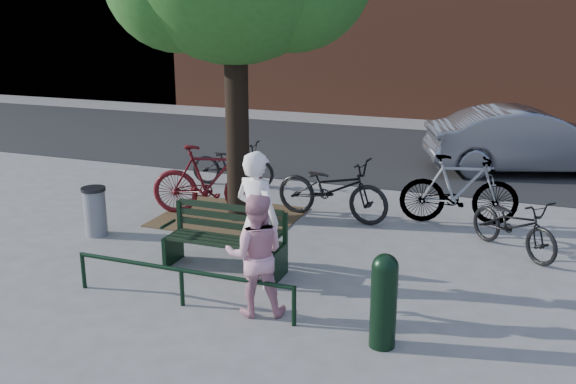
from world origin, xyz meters
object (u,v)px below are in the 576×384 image
at_px(bollard, 384,298).
at_px(litter_bin, 95,211).
at_px(bicycle_c, 332,188).
at_px(person_right, 256,255).
at_px(park_bench, 226,237).
at_px(person_left, 257,219).
at_px(parked_car, 528,141).

height_order(bollard, litter_bin, bollard).
bearing_deg(bollard, bicycle_c, 114.22).
bearing_deg(person_right, bollard, 150.08).
distance_m(park_bench, person_right, 1.50).
relative_size(person_right, bicycle_c, 0.72).
distance_m(park_bench, person_left, 0.85).
distance_m(park_bench, bicycle_c, 2.82).
height_order(park_bench, person_left, person_left).
xyz_separation_m(bollard, bicycle_c, (-1.84, 4.10, -0.03)).
xyz_separation_m(park_bench, parked_car, (3.89, 7.50, 0.26)).
bearing_deg(person_right, bicycle_c, -108.22).
bearing_deg(parked_car, litter_bin, 117.51).
height_order(person_right, parked_car, person_right).
height_order(person_left, bollard, person_left).
xyz_separation_m(park_bench, bollard, (2.58, -1.37, 0.10)).
bearing_deg(litter_bin, parked_car, 46.84).
distance_m(person_left, bollard, 2.22).
bearing_deg(park_bench, person_left, -28.57).
height_order(person_left, litter_bin, person_left).
relative_size(person_right, parked_car, 0.34).
relative_size(person_left, bicycle_c, 0.88).
xyz_separation_m(litter_bin, bicycle_c, (3.39, 2.20, 0.14)).
height_order(park_bench, bollard, bollard).
distance_m(park_bench, litter_bin, 2.70).
bearing_deg(bollard, park_bench, 151.97).
relative_size(bicycle_c, parked_car, 0.47).
height_order(litter_bin, parked_car, parked_car).
bearing_deg(parked_car, bicycle_c, 127.19).
relative_size(bollard, parked_car, 0.24).
bearing_deg(bicycle_c, litter_bin, 130.60).
height_order(park_bench, parked_car, parked_car).
xyz_separation_m(litter_bin, parked_car, (6.54, 6.98, 0.33)).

